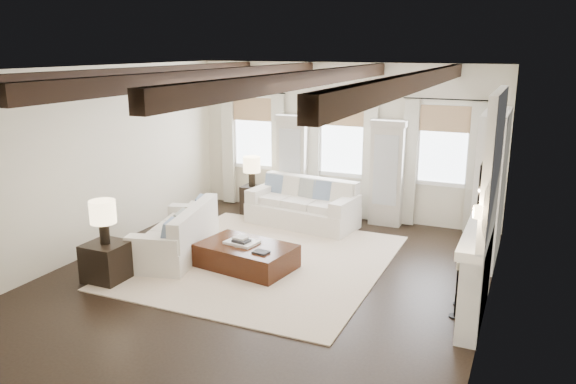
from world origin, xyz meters
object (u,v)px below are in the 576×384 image
at_px(sofa_left, 179,236).
at_px(side_table_front, 107,262).
at_px(side_table_back, 252,200).
at_px(ottoman, 246,256).
at_px(sofa_back, 304,207).

distance_m(sofa_left, side_table_front, 1.38).
bearing_deg(side_table_back, ottoman, -64.44).
height_order(sofa_back, ottoman, sofa_back).
bearing_deg(sofa_back, ottoman, -89.52).
relative_size(ottoman, side_table_back, 2.47).
height_order(sofa_back, side_table_front, sofa_back).
xyz_separation_m(sofa_left, side_table_back, (-0.01, 2.75, -0.04)).
bearing_deg(sofa_left, side_table_front, -107.29).
distance_m(sofa_back, side_table_back, 1.33).
bearing_deg(sofa_back, sofa_left, -117.34).
distance_m(sofa_left, side_table_back, 2.76).
xyz_separation_m(side_table_front, side_table_back, (0.40, 4.08, 0.01)).
distance_m(sofa_back, side_table_front, 4.19).
xyz_separation_m(sofa_back, side_table_back, (-1.31, 0.25, -0.07)).
xyz_separation_m(sofa_back, ottoman, (0.02, -2.52, -0.18)).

